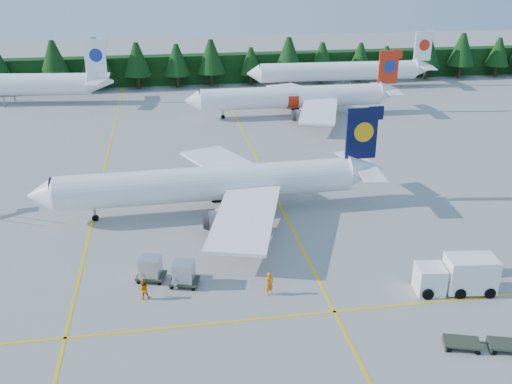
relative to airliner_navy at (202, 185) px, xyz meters
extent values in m
plane|color=#9B9B96|center=(2.57, -14.12, -3.18)|extent=(320.00, 320.00, 0.00)
cube|color=yellow|center=(-11.43, 5.88, -3.18)|extent=(0.25, 120.00, 0.01)
cube|color=yellow|center=(8.57, 5.88, -3.18)|extent=(0.25, 120.00, 0.01)
cube|color=yellow|center=(2.57, -20.12, -3.18)|extent=(80.00, 0.25, 0.01)
cube|color=black|center=(2.57, 67.88, -0.18)|extent=(220.00, 4.00, 6.00)
cylinder|color=white|center=(0.60, 0.02, 0.07)|extent=(30.85, 4.42, 3.62)
cone|color=white|center=(-16.05, -0.42, 0.07)|extent=(2.63, 3.68, 3.62)
cube|color=black|center=(17.33, 0.45, 4.60)|extent=(3.45, 0.41, 5.61)
cube|color=white|center=(3.11, 7.77, -0.47)|extent=(9.65, 14.60, 1.03)
cylinder|color=slate|center=(1.36, 5.29, -1.74)|extent=(3.13, 1.98, 1.90)
cube|color=white|center=(3.51, -7.60, -0.47)|extent=(9.06, 14.55, 1.03)
cylinder|color=slate|center=(1.64, -5.21, -1.74)|extent=(3.13, 1.98, 1.90)
cylinder|color=slate|center=(-11.09, -0.29, -2.41)|extent=(0.22, 0.22, 1.54)
cylinder|color=white|center=(18.13, 37.49, 0.09)|extent=(30.93, 3.80, 3.64)
cone|color=white|center=(1.40, 37.58, 0.09)|extent=(2.57, 3.65, 3.64)
cube|color=red|center=(34.95, 37.40, 4.64)|extent=(3.46, 0.34, 5.64)
cube|color=white|center=(20.90, 45.20, -0.46)|extent=(9.34, 14.65, 1.03)
cylinder|color=slate|center=(19.07, 42.76, -1.73)|extent=(3.10, 1.93, 1.91)
cube|color=white|center=(20.81, 29.75, -0.46)|extent=(9.46, 14.66, 1.03)
cylinder|color=slate|center=(19.01, 32.21, -1.73)|extent=(3.10, 1.93, 1.91)
cylinder|color=slate|center=(6.38, 37.55, -2.41)|extent=(0.22, 0.22, 1.55)
cube|color=white|center=(-15.08, 52.43, 5.42)|extent=(3.82, 0.80, 6.21)
cylinder|color=white|center=(32.62, 57.88, 0.26)|extent=(32.64, 4.88, 3.83)
cone|color=white|center=(15.02, 58.46, 0.26)|extent=(2.80, 3.91, 3.83)
cube|color=white|center=(50.32, 57.31, 5.05)|extent=(3.65, 0.45, 5.93)
cylinder|color=slate|center=(20.26, 58.29, -2.42)|extent=(0.23, 0.23, 1.53)
cube|color=silver|center=(16.97, -18.56, -2.04)|extent=(2.44, 2.44, 2.28)
cube|color=black|center=(16.97, -18.56, -1.50)|extent=(2.10, 2.29, 0.98)
cube|color=silver|center=(20.19, -18.98, -1.56)|extent=(4.19, 2.88, 2.82)
cube|color=#E7AD0C|center=(21.46, -16.50, -2.52)|extent=(2.87, 1.54, 1.13)
cube|color=black|center=(22.07, -16.51, -1.80)|extent=(1.03, 1.33, 0.51)
cube|color=#2E3325|center=(16.08, -25.75, -2.73)|extent=(2.78, 2.20, 0.14)
cube|color=#2E3325|center=(19.03, -26.50, -2.73)|extent=(2.78, 2.20, 0.14)
cube|color=#2E3325|center=(-5.34, -13.06, -2.76)|extent=(2.73, 2.36, 0.15)
cube|color=#B1B3B6|center=(-5.34, -13.06, -1.86)|extent=(2.01, 1.97, 1.64)
cube|color=#2E3325|center=(-2.63, -14.37, -2.76)|extent=(2.73, 2.36, 0.15)
cube|color=#B1B3B6|center=(-2.63, -14.37, -1.86)|extent=(2.01, 1.97, 1.64)
imported|color=orange|center=(4.10, -16.89, -2.19)|extent=(0.87, 0.78, 1.99)
imported|color=orange|center=(-5.91, -15.84, -2.28)|extent=(1.00, 0.85, 1.81)
imported|color=orange|center=(1.62, -8.61, -2.27)|extent=(0.71, 0.88, 1.83)
camera|label=1|loc=(-3.44, -55.60, 22.09)|focal=40.00mm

